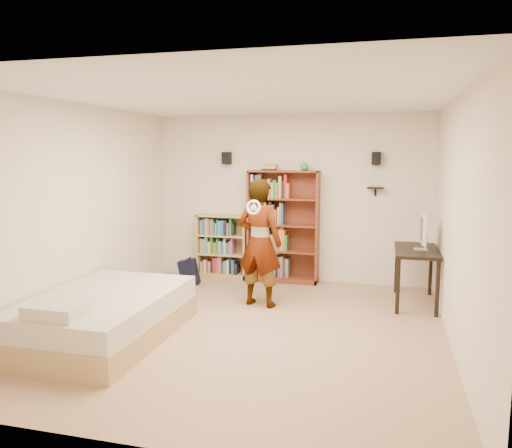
{
  "coord_description": "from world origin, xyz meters",
  "views": [
    {
      "loc": [
        1.51,
        -5.48,
        2.08
      ],
      "look_at": [
        -0.08,
        0.6,
        1.18
      ],
      "focal_mm": 35.0,
      "sensor_mm": 36.0,
      "label": 1
    }
  ],
  "objects_px": {
    "computer_desk": "(415,277)",
    "daybed": "(103,311)",
    "person": "(260,243)",
    "low_bookshelf": "(223,246)",
    "tall_bookshelf": "(283,227)"
  },
  "relations": [
    {
      "from": "tall_bookshelf",
      "to": "computer_desk",
      "type": "relative_size",
      "value": 1.59
    },
    {
      "from": "computer_desk",
      "to": "person",
      "type": "bearing_deg",
      "value": -163.61
    },
    {
      "from": "tall_bookshelf",
      "to": "computer_desk",
      "type": "bearing_deg",
      "value": -20.38
    },
    {
      "from": "daybed",
      "to": "person",
      "type": "xyz_separation_m",
      "value": [
        1.4,
        1.64,
        0.55
      ]
    },
    {
      "from": "tall_bookshelf",
      "to": "daybed",
      "type": "distance_m",
      "value": 3.39
    },
    {
      "from": "computer_desk",
      "to": "person",
      "type": "relative_size",
      "value": 0.65
    },
    {
      "from": "computer_desk",
      "to": "tall_bookshelf",
      "type": "bearing_deg",
      "value": 159.62
    },
    {
      "from": "person",
      "to": "daybed",
      "type": "bearing_deg",
      "value": 61.59
    },
    {
      "from": "computer_desk",
      "to": "daybed",
      "type": "height_order",
      "value": "computer_desk"
    },
    {
      "from": "tall_bookshelf",
      "to": "low_bookshelf",
      "type": "xyz_separation_m",
      "value": [
        -1.03,
        0.01,
        -0.37
      ]
    },
    {
      "from": "person",
      "to": "tall_bookshelf",
      "type": "bearing_deg",
      "value": -79.94
    },
    {
      "from": "tall_bookshelf",
      "to": "person",
      "type": "relative_size",
      "value": 1.04
    },
    {
      "from": "low_bookshelf",
      "to": "daybed",
      "type": "xyz_separation_m",
      "value": [
        -0.41,
        -3.01,
        -0.21
      ]
    },
    {
      "from": "low_bookshelf",
      "to": "daybed",
      "type": "height_order",
      "value": "low_bookshelf"
    },
    {
      "from": "low_bookshelf",
      "to": "person",
      "type": "xyz_separation_m",
      "value": [
        0.99,
        -1.37,
        0.34
      ]
    }
  ]
}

